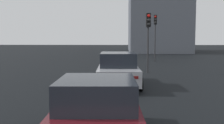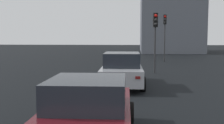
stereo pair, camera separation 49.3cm
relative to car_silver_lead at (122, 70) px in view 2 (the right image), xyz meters
name	(u,v)px [view 2 (the right image)]	position (x,y,z in m)	size (l,w,h in m)	color
car_silver_lead	(122,70)	(0.00, 0.00, 0.00)	(4.79, 2.20, 1.60)	#A8AAB2
car_maroon_second	(89,112)	(-7.36, 0.34, -0.05)	(4.10, 2.11, 1.48)	#510F16
traffic_light_near_left	(155,30)	(4.72, -1.89, 2.02)	(0.33, 0.30, 3.87)	#2D2D30
traffic_light_near_right	(165,28)	(13.04, -3.34, 2.40)	(0.32, 0.29, 4.42)	#2D2D30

